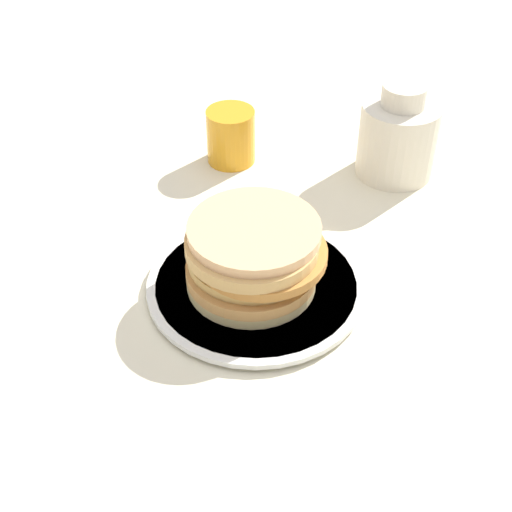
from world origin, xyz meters
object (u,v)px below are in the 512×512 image
Objects in this scene: pancake_stack at (253,256)px; cream_jug at (398,136)px; plate at (256,285)px; juice_glass at (231,136)px.

cream_jug reaches higher than pancake_stack.
plate is at bearing -161.96° from cream_jug.
juice_glass is 0.59× the size of cream_jug.
cream_jug is at bearing -41.15° from juice_glass.
juice_glass is at bearing 138.85° from cream_jug.
pancake_stack is 1.19× the size of cream_jug.
juice_glass is 0.25m from cream_jug.
plate is 3.21× the size of juice_glass.
plate is 1.58× the size of pancake_stack.
pancake_stack is (-0.00, 0.00, 0.05)m from plate.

